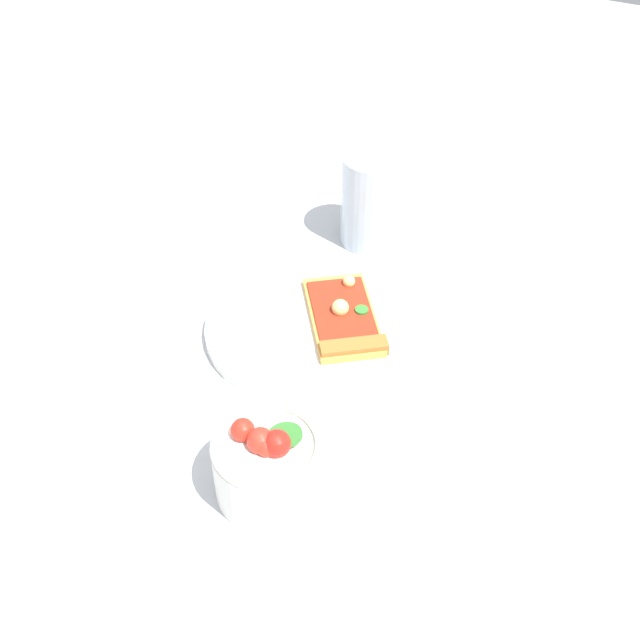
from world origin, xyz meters
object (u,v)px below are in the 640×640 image
object	(u,v)px
plate	(305,328)
soda_glass	(371,203)
salad_bowl	(268,464)
pizza_slice_main	(344,319)

from	to	relation	value
plate	soda_glass	world-z (taller)	soda_glass
salad_bowl	soda_glass	xyz separation A→B (m)	(0.40, 0.07, 0.02)
pizza_slice_main	salad_bowl	world-z (taller)	salad_bowl
plate	soda_glass	distance (m)	0.20
plate	salad_bowl	bearing A→B (deg)	-161.77
pizza_slice_main	soda_glass	xyz separation A→B (m)	(0.18, 0.05, 0.04)
soda_glass	pizza_slice_main	bearing A→B (deg)	-165.65
salad_bowl	plate	bearing A→B (deg)	18.23
salad_bowl	soda_glass	distance (m)	0.41
plate	pizza_slice_main	world-z (taller)	pizza_slice_main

